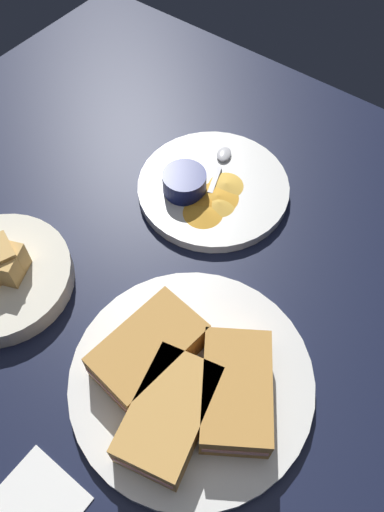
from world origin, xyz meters
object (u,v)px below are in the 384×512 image
at_px(sandwich_half_far, 169,414).
at_px(bread_basket_rear, 0,275).
at_px(sandwich_half_extra, 236,391).
at_px(ramekin_light_gravy, 184,182).
at_px(spoon_by_dark_ramekin, 193,397).
at_px(plate_sandwich_main, 191,380).
at_px(plate_chips_companion, 213,188).
at_px(spoon_by_gravy_ramekin, 222,160).
at_px(sandwich_half_near, 149,350).
at_px(ramekin_dark_sauce, 240,404).

height_order(sandwich_half_far, bread_basket_rear, bread_basket_rear).
bearing_deg(sandwich_half_extra, ramekin_light_gravy, 47.82).
bearing_deg(bread_basket_rear, sandwich_half_far, -92.27).
bearing_deg(bread_basket_rear, spoon_by_dark_ramekin, -85.49).
relative_size(plate_sandwich_main, bread_basket_rear, 1.51).
distance_m(plate_chips_companion, spoon_by_gravy_ramekin, 0.05).
bearing_deg(plate_chips_companion, sandwich_half_extra, -140.08).
distance_m(ramekin_light_gravy, bread_basket_rear, 0.29).
bearing_deg(bread_basket_rear, spoon_by_gravy_ramekin, -18.20).
relative_size(spoon_by_gravy_ramekin, bread_basket_rear, 0.51).
xyz_separation_m(sandwich_half_near, ramekin_light_gravy, (0.24, 0.13, -0.01)).
xyz_separation_m(sandwich_half_extra, ramekin_dark_sauce, (-0.01, -0.01, -0.00)).
bearing_deg(spoon_by_gravy_ramekin, sandwich_half_far, -153.18).
bearing_deg(bread_basket_rear, plate_sandwich_main, -81.55).
bearing_deg(spoon_by_gravy_ramekin, plate_chips_companion, -159.70).
bearing_deg(ramekin_light_gravy, spoon_by_dark_ramekin, -140.74).
bearing_deg(bread_basket_rear, ramekin_dark_sauce, -82.73).
xyz_separation_m(spoon_by_gravy_ramekin, bread_basket_rear, (-0.35, 0.11, 0.00)).
height_order(ramekin_dark_sauce, bread_basket_rear, bread_basket_rear).
xyz_separation_m(spoon_by_dark_ramekin, ramekin_light_gravy, (0.25, 0.20, 0.01)).
height_order(plate_chips_companion, ramekin_light_gravy, ramekin_light_gravy).
distance_m(ramekin_dark_sauce, plate_chips_companion, 0.34).
relative_size(plate_sandwich_main, ramekin_light_gravy, 4.49).
xyz_separation_m(plate_sandwich_main, spoon_by_gravy_ramekin, (0.31, 0.17, 0.01)).
bearing_deg(ramekin_dark_sauce, plate_chips_companion, 40.47).
relative_size(sandwich_half_near, spoon_by_gravy_ramekin, 1.44).
height_order(plate_sandwich_main, spoon_by_gravy_ramekin, spoon_by_gravy_ramekin).
relative_size(ramekin_dark_sauce, spoon_by_dark_ramekin, 0.68).
bearing_deg(plate_sandwich_main, sandwich_half_extra, -78.93).
distance_m(ramekin_dark_sauce, bread_basket_rear, 0.36).
xyz_separation_m(ramekin_dark_sauce, spoon_by_dark_ramekin, (-0.02, 0.05, -0.02)).
relative_size(sandwich_half_near, spoon_by_dark_ramekin, 1.45).
relative_size(ramekin_dark_sauce, ramekin_light_gravy, 1.01).
height_order(plate_chips_companion, spoon_by_gravy_ramekin, spoon_by_gravy_ramekin).
height_order(sandwich_half_near, ramekin_dark_sauce, sandwich_half_near).
bearing_deg(spoon_by_gravy_ramekin, ramekin_dark_sauce, -142.03).
relative_size(sandwich_half_near, sandwich_half_extra, 0.93).
xyz_separation_m(sandwich_half_far, spoon_by_gravy_ramekin, (0.36, 0.18, -0.02)).
bearing_deg(spoon_by_dark_ramekin, plate_chips_companion, 31.55).
height_order(spoon_by_dark_ramekin, ramekin_light_gravy, ramekin_light_gravy).
distance_m(plate_sandwich_main, sandwich_half_far, 0.06).
bearing_deg(sandwich_half_far, plate_chips_companion, 27.72).
relative_size(plate_sandwich_main, sandwich_half_near, 2.09).
distance_m(spoon_by_dark_ramekin, spoon_by_gravy_ramekin, 0.38).
distance_m(plate_sandwich_main, ramekin_dark_sauce, 0.07).
xyz_separation_m(sandwich_half_near, sandwich_half_extra, (0.02, -0.11, 0.00)).
bearing_deg(sandwich_half_far, spoon_by_gravy_ramekin, 26.82).
xyz_separation_m(sandwich_half_near, plate_chips_companion, (0.27, 0.10, -0.03)).
xyz_separation_m(plate_sandwich_main, ramekin_dark_sauce, (0.00, -0.07, 0.03)).
xyz_separation_m(ramekin_dark_sauce, plate_chips_companion, (0.26, 0.22, -0.03)).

